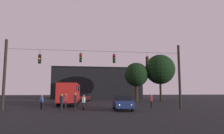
{
  "coord_description": "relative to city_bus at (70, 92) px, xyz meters",
  "views": [
    {
      "loc": [
        -1.66,
        -6.43,
        1.94
      ],
      "look_at": [
        1.86,
        17.64,
        4.81
      ],
      "focal_mm": 33.11,
      "sensor_mm": 36.0,
      "label": 1
    }
  ],
  "objects": [
    {
      "name": "pedestrian_trailing",
      "position": [
        9.88,
        -7.69,
        -0.98
      ],
      "size": [
        0.26,
        0.37,
        1.58
      ],
      "color": "black",
      "rests_on": "ground"
    },
    {
      "name": "corner_building",
      "position": [
        5.84,
        27.26,
        2.25
      ],
      "size": [
        23.34,
        12.46,
        8.23
      ],
      "color": "black",
      "rests_on": "ground"
    },
    {
      "name": "pedestrian_crossing_right",
      "position": [
        1.11,
        -10.33,
        -0.85
      ],
      "size": [
        0.24,
        0.36,
        1.78
      ],
      "color": "black",
      "rests_on": "ground"
    },
    {
      "name": "pedestrian_near_bus",
      "position": [
        -0.13,
        -11.12,
        -0.9
      ],
      "size": [
        0.34,
        0.42,
        1.7
      ],
      "color": "black",
      "rests_on": "ground"
    },
    {
      "name": "overhead_signal_span",
      "position": [
        3.37,
        -8.86,
        2.29
      ],
      "size": [
        19.35,
        0.44,
        7.33
      ],
      "color": "black",
      "rests_on": "ground"
    },
    {
      "name": "pedestrian_crossing_center",
      "position": [
        0.04,
        -8.08,
        -0.91
      ],
      "size": [
        0.29,
        0.39,
        1.69
      ],
      "color": "black",
      "rests_on": "ground"
    },
    {
      "name": "car_far_left",
      "position": [
        2.48,
        11.08,
        -1.07
      ],
      "size": [
        2.24,
        4.47,
        1.52
      ],
      "color": "#511919",
      "rests_on": "ground"
    },
    {
      "name": "city_bus",
      "position": [
        0.0,
        0.0,
        0.0
      ],
      "size": [
        2.83,
        11.07,
        3.0
      ],
      "color": "#B21E19",
      "rests_on": "ground"
    },
    {
      "name": "ground_plane",
      "position": [
        3.39,
        -0.4,
        -1.87
      ],
      "size": [
        168.0,
        168.0,
        0.0
      ],
      "primitive_type": "plane",
      "color": "black",
      "rests_on": "ground"
    },
    {
      "name": "car_near_right",
      "position": [
        5.98,
        -9.94,
        -1.07
      ],
      "size": [
        2.12,
        4.44,
        1.52
      ],
      "color": "navy",
      "rests_on": "ground"
    },
    {
      "name": "tree_left_silhouette",
      "position": [
        17.57,
        8.88,
        4.52
      ],
      "size": [
        6.08,
        6.08,
        9.44
      ],
      "color": "black",
      "rests_on": "ground"
    },
    {
      "name": "pedestrian_far_side",
      "position": [
        1.96,
        -9.02,
        -1.01
      ],
      "size": [
        0.35,
        0.42,
        1.53
      ],
      "color": "black",
      "rests_on": "ground"
    },
    {
      "name": "pedestrian_crossing_left",
      "position": [
        -2.57,
        -7.68,
        -1.02
      ],
      "size": [
        0.34,
        0.42,
        1.51
      ],
      "color": "black",
      "rests_on": "ground"
    },
    {
      "name": "tree_behind_building",
      "position": [
        12.63,
        9.18,
        3.41
      ],
      "size": [
        4.82,
        4.82,
        7.72
      ],
      "color": "#2D2116",
      "rests_on": "ground"
    }
  ]
}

